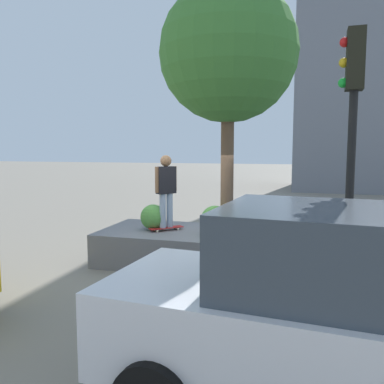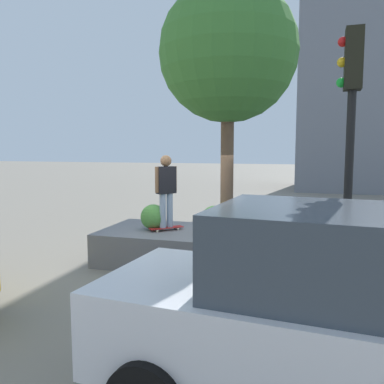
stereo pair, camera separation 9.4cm
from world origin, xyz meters
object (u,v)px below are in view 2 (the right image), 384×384
Objects in this scene: plaza_tree at (228,54)px; skateboarder at (166,186)px; traffic_light_median at (350,127)px; police_car at (330,314)px; pedestrian_crossing at (262,250)px; planter_ledge at (192,247)px; skateboard at (166,228)px.

plaza_tree is 3.17m from skateboarder.
plaza_tree is 1.24× the size of traffic_light_median.
police_car reaches higher than pedestrian_crossing.
planter_ledge is 0.78× the size of plaza_tree.
skateboarder reaches higher than pedestrian_crossing.
pedestrian_crossing is (-2.38, 1.71, -0.90)m from skateboarder.
skateboard is 0.44× the size of skateboarder.
skateboard is at bearing -35.78° from pedestrian_crossing.
skateboarder is at bearing 10.01° from planter_ledge.
police_car is at bearing 126.02° from skateboarder.
traffic_light_median is at bearing 133.50° from plaza_tree.
pedestrian_crossing is at bearing -27.63° from traffic_light_median.
police_car is at bearing 126.02° from skateboard.
skateboard is 2.93m from pedestrian_crossing.
plaza_tree reaches higher than police_car.
police_car is (-3.36, 4.63, -0.73)m from skateboarder.
skateboard is at bearing -53.98° from police_car.
planter_ledge is 0.90× the size of police_car.
police_car is (-1.95, 4.61, -3.57)m from plaza_tree.
police_car is (-3.36, 4.63, 0.25)m from skateboard.
plaza_tree is 4.22m from pedestrian_crossing.
police_car is at bearing 120.41° from planter_ledge.
skateboarder reaches higher than skateboard.
plaza_tree is at bearing -67.08° from police_car.
police_car is at bearing 108.70° from pedestrian_crossing.
plaza_tree is 3.48× the size of pedestrian_crossing.
plaza_tree is 4.07m from skateboard.
skateboarder is at bearing 161.57° from skateboard.
skateboarder is 0.39× the size of traffic_light_median.
traffic_light_median is 2.80× the size of pedestrian_crossing.
skateboard is (1.41, -0.02, -3.81)m from plaza_tree.
plaza_tree is 6.15m from police_car.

